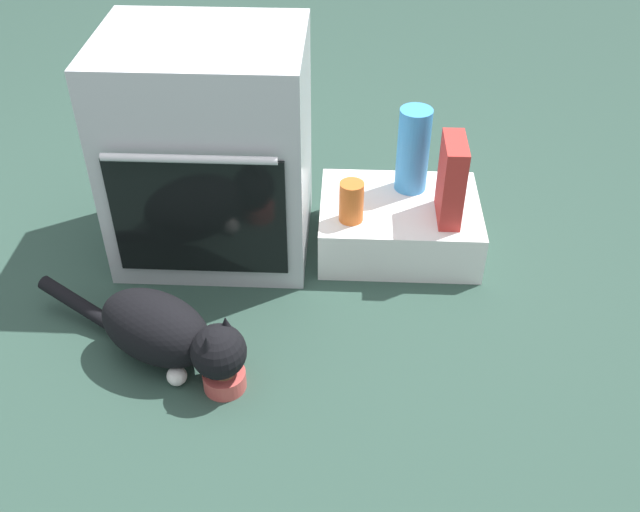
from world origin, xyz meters
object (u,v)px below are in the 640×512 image
object	(u,v)px
pantry_cabinet	(399,224)
sauce_jar	(351,202)
cereal_box	(451,180)
water_bottle	(413,150)
oven	(210,149)
food_bowl	(224,378)
cat	(166,332)

from	to	relation	value
pantry_cabinet	sauce_jar	size ratio (longest dim) A/B	3.88
cereal_box	sauce_jar	bearing A→B (deg)	-174.00
pantry_cabinet	water_bottle	world-z (taller)	water_bottle
pantry_cabinet	water_bottle	distance (m)	0.26
pantry_cabinet	oven	bearing A→B (deg)	-179.33
sauce_jar	food_bowl	bearing A→B (deg)	-120.56
pantry_cabinet	cereal_box	world-z (taller)	cereal_box
water_bottle	cat	bearing A→B (deg)	-136.01
sauce_jar	cereal_box	bearing A→B (deg)	6.00
cat	water_bottle	size ratio (longest dim) A/B	2.32
sauce_jar	water_bottle	size ratio (longest dim) A/B	0.47
pantry_cabinet	cat	bearing A→B (deg)	-138.93
pantry_cabinet	food_bowl	xyz separation A→B (m)	(-0.51, -0.69, -0.05)
oven	sauce_jar	world-z (taller)	oven
oven	cereal_box	xyz separation A→B (m)	(0.78, -0.06, -0.06)
food_bowl	water_bottle	xyz separation A→B (m)	(0.55, 0.79, 0.29)
oven	water_bottle	distance (m)	0.68
pantry_cabinet	food_bowl	bearing A→B (deg)	-126.74
food_bowl	sauce_jar	xyz separation A→B (m)	(0.34, 0.58, 0.21)
oven	pantry_cabinet	bearing A→B (deg)	0.67
oven	cat	xyz separation A→B (m)	(-0.05, -0.59, -0.25)
cat	pantry_cabinet	bearing A→B (deg)	68.07
oven	cat	distance (m)	0.64
cat	sauce_jar	bearing A→B (deg)	70.70
oven	pantry_cabinet	world-z (taller)	oven
cereal_box	pantry_cabinet	bearing A→B (deg)	155.40
oven	sauce_jar	distance (m)	0.49
sauce_jar	oven	bearing A→B (deg)	168.43
cereal_box	food_bowl	bearing A→B (deg)	-137.04
food_bowl	oven	bearing A→B (deg)	99.96
pantry_cabinet	water_bottle	size ratio (longest dim) A/B	1.81
cat	water_bottle	world-z (taller)	water_bottle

